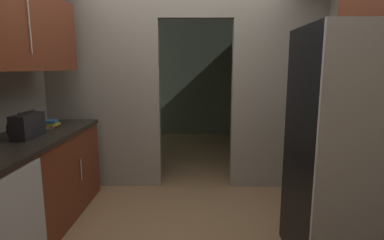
# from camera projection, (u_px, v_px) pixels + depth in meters

# --- Properties ---
(ground) EXTENTS (20.00, 20.00, 0.00)m
(ground) POSITION_uv_depth(u_px,v_px,m) (180.00, 237.00, 2.79)
(ground) COLOR #93704C
(kitchen_partition) EXTENTS (3.50, 0.12, 2.72)m
(kitchen_partition) POSITION_uv_depth(u_px,v_px,m) (181.00, 77.00, 3.79)
(kitchen_partition) COLOR #9E998C
(kitchen_partition) RESTS_ON ground
(adjoining_room_shell) EXTENTS (3.50, 3.30, 2.72)m
(adjoining_room_shell) POSITION_uv_depth(u_px,v_px,m) (188.00, 78.00, 5.97)
(adjoining_room_shell) COLOR slate
(adjoining_room_shell) RESTS_ON ground
(refrigerator) EXTENTS (0.82, 0.74, 1.85)m
(refrigerator) POSITION_uv_depth(u_px,v_px,m) (351.00, 150.00, 2.30)
(refrigerator) COLOR black
(refrigerator) RESTS_ON ground
(lower_cabinet_run) EXTENTS (0.69, 2.18, 0.92)m
(lower_cabinet_run) POSITION_uv_depth(u_px,v_px,m) (24.00, 189.00, 2.71)
(lower_cabinet_run) COLOR maroon
(lower_cabinet_run) RESTS_ON ground
(dishwasher) EXTENTS (0.02, 0.56, 0.86)m
(dishwasher) POSITION_uv_depth(u_px,v_px,m) (23.00, 228.00, 2.11)
(dishwasher) COLOR #B7BABC
(dishwasher) RESTS_ON ground
(upper_cabinet_counterside) EXTENTS (0.36, 1.96, 0.72)m
(upper_cabinet_counterside) POSITION_uv_depth(u_px,v_px,m) (8.00, 27.00, 2.47)
(upper_cabinet_counterside) COLOR maroon
(boombox) EXTENTS (0.15, 0.37, 0.25)m
(boombox) POSITION_uv_depth(u_px,v_px,m) (28.00, 126.00, 2.72)
(boombox) COLOR black
(boombox) RESTS_ON lower_cabinet_run
(book_stack) EXTENTS (0.15, 0.16, 0.08)m
(book_stack) POSITION_uv_depth(u_px,v_px,m) (51.00, 124.00, 3.18)
(book_stack) COLOR beige
(book_stack) RESTS_ON lower_cabinet_run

